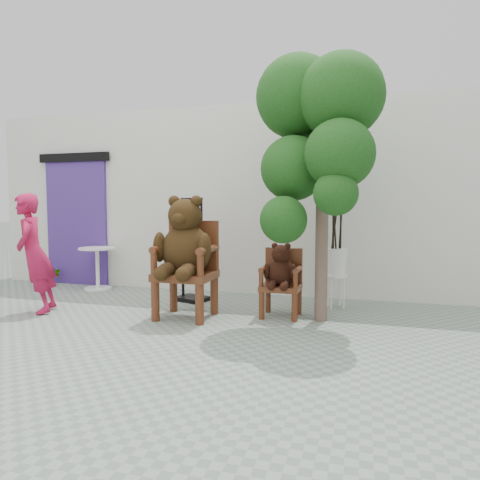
{
  "coord_description": "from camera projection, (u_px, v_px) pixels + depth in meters",
  "views": [
    {
      "loc": [
        1.91,
        -3.94,
        1.38
      ],
      "look_at": [
        0.36,
        1.42,
        0.95
      ],
      "focal_mm": 32.0,
      "sensor_mm": 36.0,
      "label": 1
    }
  ],
  "objects": [
    {
      "name": "chair_big",
      "position": [
        186.0,
        249.0,
        5.31
      ],
      "size": [
        0.74,
        0.8,
        1.52
      ],
      "color": "#48200F",
      "rests_on": "ground"
    },
    {
      "name": "doorway",
      "position": [
        77.0,
        219.0,
        7.61
      ],
      "size": [
        1.4,
        0.11,
        2.33
      ],
      "color": "#45297D",
      "rests_on": "ground"
    },
    {
      "name": "tree",
      "position": [
        315.0,
        123.0,
        5.06
      ],
      "size": [
        1.54,
        1.54,
        3.25
      ],
      "rotation": [
        0.0,
        0.0,
        0.04
      ],
      "color": "brown",
      "rests_on": "ground"
    },
    {
      "name": "display_stand",
      "position": [
        192.0,
        261.0,
        6.27
      ],
      "size": [
        0.54,
        0.47,
        1.51
      ],
      "rotation": [
        0.0,
        0.0,
        -0.32
      ],
      "color": "black",
      "rests_on": "ground"
    },
    {
      "name": "stool_bucket",
      "position": [
        336.0,
        261.0,
        5.84
      ],
      "size": [
        0.32,
        0.32,
        1.45
      ],
      "rotation": [
        0.0,
        0.0,
        0.33
      ],
      "color": "white",
      "rests_on": "ground"
    },
    {
      "name": "chair_small",
      "position": [
        281.0,
        274.0,
        5.37
      ],
      "size": [
        0.49,
        0.5,
        0.94
      ],
      "color": "#48200F",
      "rests_on": "ground"
    },
    {
      "name": "back_wall",
      "position": [
        247.0,
        200.0,
        7.26
      ],
      "size": [
        9.0,
        1.0,
        3.0
      ],
      "primitive_type": "cube",
      "color": "silver",
      "rests_on": "ground"
    },
    {
      "name": "cafe_table",
      "position": [
        97.0,
        263.0,
        7.17
      ],
      "size": [
        0.6,
        0.6,
        0.7
      ],
      "rotation": [
        0.0,
        0.0,
        0.32
      ],
      "color": "white",
      "rests_on": "ground"
    },
    {
      "name": "ground_plane",
      "position": [
        168.0,
        341.0,
        4.4
      ],
      "size": [
        60.0,
        60.0,
        0.0
      ],
      "primitive_type": "plane",
      "color": "gray",
      "rests_on": "ground"
    },
    {
      "name": "potted_plant",
      "position": [
        47.0,
        276.0,
        7.49
      ],
      "size": [
        0.33,
        0.29,
        0.36
      ],
      "primitive_type": "imported",
      "rotation": [
        0.0,
        0.0,
        0.03
      ],
      "color": "black",
      "rests_on": "ground"
    },
    {
      "name": "person",
      "position": [
        34.0,
        254.0,
        5.54
      ],
      "size": [
        0.59,
        0.67,
        1.55
      ],
      "primitive_type": "imported",
      "rotation": [
        0.0,
        0.0,
        -1.08
      ],
      "color": "#AB153F",
      "rests_on": "ground"
    }
  ]
}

